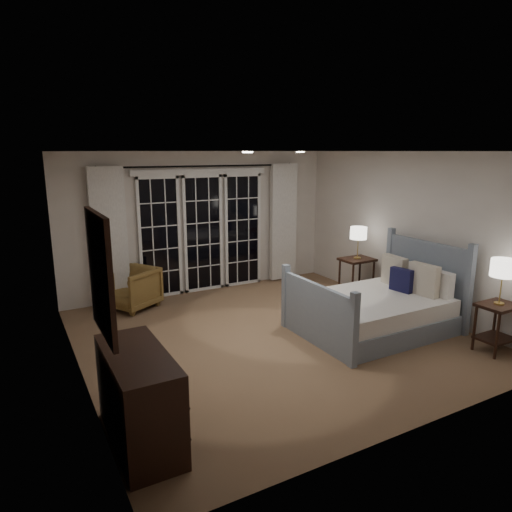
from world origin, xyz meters
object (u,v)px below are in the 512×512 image
nightstand_left (497,320)px  lamp_right (358,233)px  armchair (131,288)px  lamp_left (503,269)px  nightstand_right (357,272)px  bed (377,309)px  dresser (139,398)px

nightstand_left → lamp_right: size_ratio=1.15×
nightstand_left → armchair: 5.33m
lamp_left → armchair: size_ratio=0.78×
nightstand_right → nightstand_left: bearing=-87.9°
nightstand_left → lamp_left: lamp_left is taller
nightstand_left → armchair: armchair is taller
bed → lamp_right: (0.71, 1.27, 0.83)m
lamp_left → lamp_right: bearing=92.1°
bed → dresser: bed is taller
bed → nightstand_right: size_ratio=2.94×
nightstand_left → nightstand_right: nightstand_right is taller
nightstand_right → armchair: bearing=159.3°
lamp_left → nightstand_right: bearing=92.1°
nightstand_left → bed: bearing=122.3°
lamp_left → lamp_right: lamp_right is taller
nightstand_left → lamp_left: bearing=90.0°
bed → armchair: bearing=137.4°
lamp_left → armchair: bearing=133.2°
lamp_right → armchair: bearing=159.3°
bed → nightstand_right: (0.71, 1.27, 0.16)m
dresser → lamp_left: bearing=-4.2°
nightstand_left → armchair: bearing=133.2°
nightstand_left → dresser: bearing=175.8°
armchair → dresser: size_ratio=0.63×
lamp_right → dresser: bearing=-153.1°
nightstand_left → dresser: dresser is taller
bed → dresser: size_ratio=1.76×
nightstand_right → dresser: (-4.36, -2.22, -0.05)m
lamp_left → lamp_right: size_ratio=1.06×
armchair → nightstand_left: bearing=12.8°
nightstand_right → dresser: bearing=-153.1°
armchair → dresser: 3.65m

